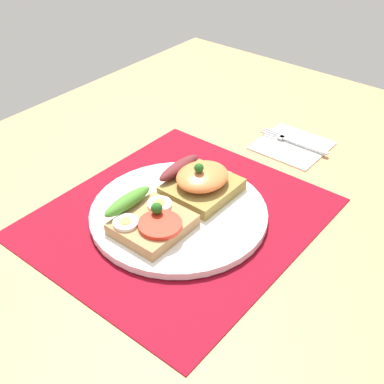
{
  "coord_description": "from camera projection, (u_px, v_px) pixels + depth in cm",
  "views": [
    {
      "loc": [
        -42.78,
        -37.02,
        45.84
      ],
      "look_at": [
        3.0,
        0.0,
        2.86
      ],
      "focal_mm": 47.63,
      "sensor_mm": 36.0,
      "label": 1
    }
  ],
  "objects": [
    {
      "name": "plate",
      "position": [
        179.0,
        213.0,
        0.72
      ],
      "size": [
        25.17,
        25.17,
        1.06
      ],
      "primitive_type": "cylinder",
      "color": "white",
      "rests_on": "placemat"
    },
    {
      "name": "sandwich_salmon",
      "position": [
        202.0,
        182.0,
        0.74
      ],
      "size": [
        10.04,
        10.46,
        5.54
      ],
      "color": "olive",
      "rests_on": "plate"
    },
    {
      "name": "ground_plane",
      "position": [
        179.0,
        226.0,
        0.74
      ],
      "size": [
        120.0,
        90.0,
        3.2
      ],
      "primitive_type": "cube",
      "color": "tan"
    },
    {
      "name": "napkin",
      "position": [
        292.0,
        145.0,
        0.88
      ],
      "size": [
        11.32,
        11.43,
        0.6
      ],
      "primitive_type": "cube",
      "color": "white",
      "rests_on": "ground_plane"
    },
    {
      "name": "placemat",
      "position": [
        179.0,
        217.0,
        0.73
      ],
      "size": [
        38.62,
        34.5,
        0.3
      ],
      "primitive_type": "cube",
      "color": "maroon",
      "rests_on": "ground_plane"
    },
    {
      "name": "fork",
      "position": [
        292.0,
        141.0,
        0.89
      ],
      "size": [
        1.62,
        12.91,
        0.32
      ],
      "color": "#B7B7BC",
      "rests_on": "napkin"
    },
    {
      "name": "sandwich_egg_tomato",
      "position": [
        149.0,
        220.0,
        0.68
      ],
      "size": [
        9.57,
        10.26,
        3.87
      ],
      "color": "#A67A4E",
      "rests_on": "plate"
    }
  ]
}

